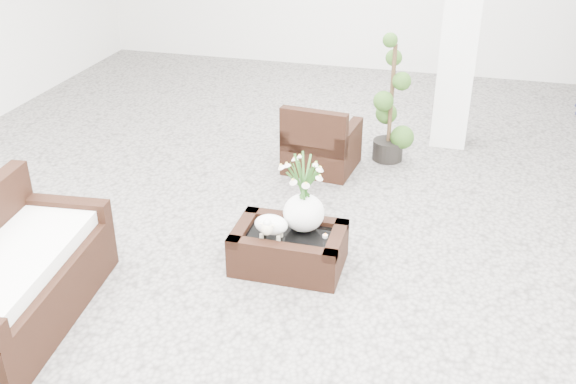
% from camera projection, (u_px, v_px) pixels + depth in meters
% --- Properties ---
extents(ground, '(11.00, 11.00, 0.00)m').
position_uv_depth(ground, '(291.00, 250.00, 5.77)').
color(ground, gray).
rests_on(ground, ground).
extents(coffee_table, '(0.90, 0.60, 0.31)m').
position_uv_depth(coffee_table, '(289.00, 250.00, 5.48)').
color(coffee_table, black).
rests_on(coffee_table, ground).
extents(sheep_figurine, '(0.28, 0.23, 0.21)m').
position_uv_depth(sheep_figurine, '(271.00, 227.00, 5.31)').
color(sheep_figurine, white).
rests_on(sheep_figurine, coffee_table).
extents(planter_narcissus, '(0.44, 0.44, 0.80)m').
position_uv_depth(planter_narcissus, '(304.00, 186.00, 5.29)').
color(planter_narcissus, white).
rests_on(planter_narcissus, coffee_table).
extents(tealight, '(0.04, 0.04, 0.03)m').
position_uv_depth(tealight, '(325.00, 236.00, 5.35)').
color(tealight, white).
rests_on(tealight, coffee_table).
extents(armchair, '(0.79, 0.76, 0.76)m').
position_uv_depth(armchair, '(322.00, 135.00, 7.09)').
color(armchair, black).
rests_on(armchair, ground).
extents(loveseat, '(0.95, 1.74, 0.89)m').
position_uv_depth(loveseat, '(13.00, 268.00, 4.73)').
color(loveseat, black).
rests_on(loveseat, ground).
extents(topiary, '(0.37, 0.37, 1.41)m').
position_uv_depth(topiary, '(391.00, 100.00, 7.14)').
color(topiary, '#294A17').
rests_on(topiary, ground).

